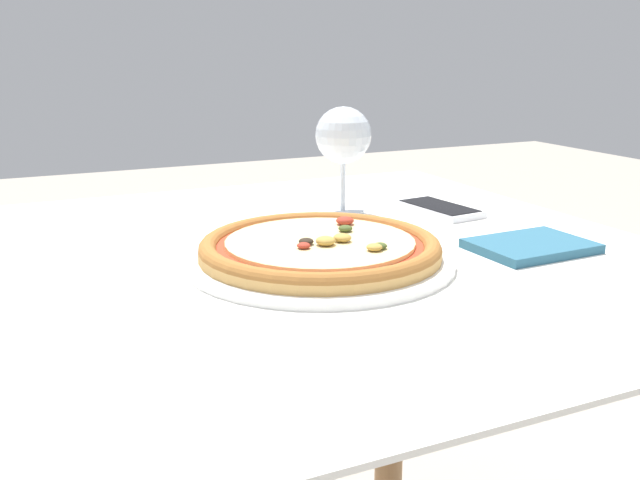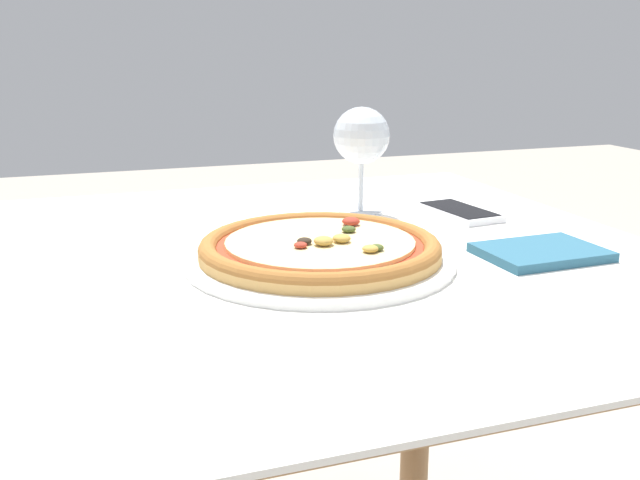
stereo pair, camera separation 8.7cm
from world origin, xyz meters
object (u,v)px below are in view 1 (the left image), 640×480
(wine_glass_far_left, at_px, (343,137))
(pizza_plate, at_px, (320,250))
(dining_table, at_px, (178,338))
(cell_phone, at_px, (439,209))

(wine_glass_far_left, bearing_deg, pizza_plate, -122.38)
(pizza_plate, height_order, wine_glass_far_left, wine_glass_far_left)
(dining_table, relative_size, cell_phone, 8.35)
(pizza_plate, relative_size, wine_glass_far_left, 1.97)
(dining_table, distance_m, cell_phone, 0.48)
(dining_table, relative_size, wine_glass_far_left, 7.52)
(pizza_plate, bearing_deg, dining_table, 161.64)
(pizza_plate, relative_size, cell_phone, 2.19)
(dining_table, xyz_separation_m, wine_glass_far_left, (0.32, 0.18, 0.21))
(dining_table, height_order, pizza_plate, pizza_plate)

